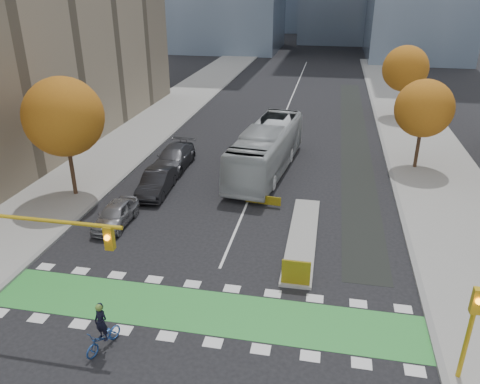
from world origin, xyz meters
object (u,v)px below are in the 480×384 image
at_px(bus, 267,149).
at_px(parked_car_a, 116,214).
at_px(cyclist, 103,334).
at_px(hazard_board, 296,273).
at_px(parked_car_b, 157,182).
at_px(tree_east_near, 424,109).
at_px(tree_west, 64,117).
at_px(traffic_signal_east, 472,321).
at_px(tree_east_far, 405,69).
at_px(parked_car_c, 174,158).

xyz_separation_m(bus, parked_car_a, (-7.74, -10.69, -1.12)).
bearing_deg(cyclist, parked_car_a, 129.72).
bearing_deg(hazard_board, parked_car_b, 138.65).
bearing_deg(tree_east_near, hazard_board, -114.20).
bearing_deg(hazard_board, bus, 103.50).
relative_size(hazard_board, tree_west, 0.17).
xyz_separation_m(hazard_board, traffic_signal_east, (6.50, -4.71, 1.93)).
distance_m(hazard_board, parked_car_b, 14.03).
bearing_deg(tree_west, parked_car_b, 15.03).
height_order(tree_east_far, cyclist, tree_east_far).
xyz_separation_m(tree_east_far, parked_car_a, (-19.83, -29.53, -4.52)).
relative_size(parked_car_a, parked_car_c, 0.73).
relative_size(tree_east_far, parked_car_b, 1.54).
height_order(traffic_signal_east, parked_car_a, traffic_signal_east).
distance_m(tree_west, bus, 14.82).
bearing_deg(tree_east_near, tree_west, -157.38).
height_order(tree_west, tree_east_near, tree_west).
height_order(bus, parked_car_a, bus).
bearing_deg(traffic_signal_east, parked_car_b, 140.63).
distance_m(tree_west, tree_east_far, 35.73).
relative_size(traffic_signal_east, cyclist, 1.88).
height_order(parked_car_a, parked_car_c, parked_car_c).
bearing_deg(hazard_board, tree_west, 154.01).
xyz_separation_m(tree_west, parked_car_c, (5.07, 6.47, -4.77)).
xyz_separation_m(tree_east_near, parked_car_a, (-19.33, -13.53, -4.14)).
xyz_separation_m(hazard_board, parked_car_a, (-11.33, 4.27, -0.08)).
relative_size(hazard_board, tree_east_far, 0.18).
xyz_separation_m(tree_west, tree_east_far, (24.50, 26.00, -0.38)).
bearing_deg(cyclist, bus, 97.52).
bearing_deg(parked_car_b, hazard_board, -44.77).
relative_size(tree_east_near, parked_car_c, 1.22).
relative_size(traffic_signal_east, parked_car_a, 0.97).
bearing_deg(tree_east_near, bus, -166.21).
xyz_separation_m(hazard_board, bus, (-3.59, 14.96, 1.04)).
bearing_deg(tree_west, tree_east_far, 46.70).
xyz_separation_m(traffic_signal_east, parked_car_b, (-17.03, 13.98, -1.91)).
bearing_deg(parked_car_c, bus, 5.20).
relative_size(hazard_board, bus, 0.11).
relative_size(bus, parked_car_b, 2.65).
distance_m(traffic_signal_east, cyclist, 13.94).
bearing_deg(tree_west, hazard_board, -25.99).
relative_size(cyclist, parked_car_a, 0.51).
bearing_deg(tree_east_near, parked_car_a, -145.01).
relative_size(traffic_signal_east, parked_car_c, 0.70).
xyz_separation_m(tree_east_near, traffic_signal_east, (-1.50, -22.51, -2.13)).
bearing_deg(parked_car_a, hazard_board, -21.09).
bearing_deg(traffic_signal_east, hazard_board, 144.08).
bearing_deg(tree_east_far, hazard_board, -104.12).
height_order(traffic_signal_east, parked_car_c, traffic_signal_east).
bearing_deg(parked_car_c, parked_car_b, -85.57).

